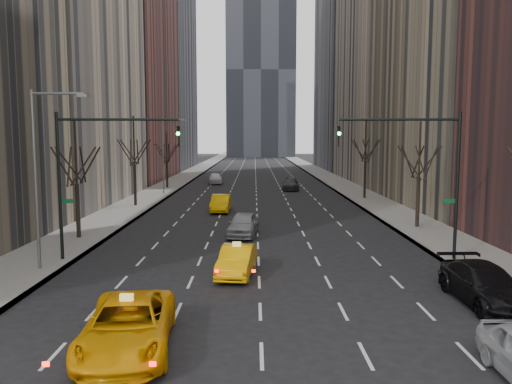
{
  "coord_description": "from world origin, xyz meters",
  "views": [
    {
      "loc": [
        -0.22,
        -14.92,
        6.77
      ],
      "look_at": [
        -0.13,
        15.18,
        3.5
      ],
      "focal_mm": 35.0,
      "sensor_mm": 36.0,
      "label": 1
    }
  ],
  "objects_px": {
    "taxi_suv": "(128,326)",
    "taxi_sedan": "(237,261)",
    "silver_sedan_ahead": "(243,224)",
    "parked_suv_black": "(485,285)"
  },
  "relations": [
    {
      "from": "taxi_sedan",
      "to": "taxi_suv",
      "type": "bearing_deg",
      "value": -103.1
    },
    {
      "from": "taxi_sedan",
      "to": "parked_suv_black",
      "type": "relative_size",
      "value": 0.8
    },
    {
      "from": "taxi_suv",
      "to": "parked_suv_black",
      "type": "relative_size",
      "value": 1.07
    },
    {
      "from": "taxi_suv",
      "to": "silver_sedan_ahead",
      "type": "height_order",
      "value": "taxi_suv"
    },
    {
      "from": "taxi_suv",
      "to": "silver_sedan_ahead",
      "type": "distance_m",
      "value": 19.09
    },
    {
      "from": "silver_sedan_ahead",
      "to": "parked_suv_black",
      "type": "distance_m",
      "value": 17.58
    },
    {
      "from": "silver_sedan_ahead",
      "to": "parked_suv_black",
      "type": "bearing_deg",
      "value": -47.51
    },
    {
      "from": "taxi_suv",
      "to": "taxi_sedan",
      "type": "height_order",
      "value": "taxi_suv"
    },
    {
      "from": "taxi_suv",
      "to": "taxi_sedan",
      "type": "xyz_separation_m",
      "value": [
        3.16,
        8.84,
        -0.09
      ]
    },
    {
      "from": "taxi_suv",
      "to": "taxi_sedan",
      "type": "distance_m",
      "value": 9.39
    }
  ]
}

